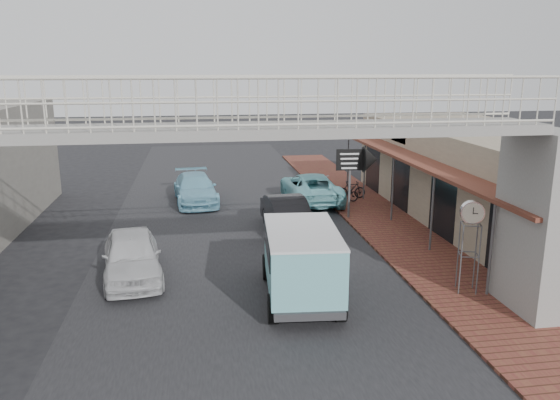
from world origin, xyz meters
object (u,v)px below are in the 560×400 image
object	(u,v)px
white_hatchback	(132,256)
motorcycle_far	(351,190)
angkot_far	(195,189)
arrow_sign	(368,160)
dark_sedan	(288,215)
motorcycle_near	(344,194)
street_clock	(472,217)
angkot_curb	(311,188)
angkot_van	(301,254)

from	to	relation	value
white_hatchback	motorcycle_far	world-z (taller)	white_hatchback
white_hatchback	angkot_far	distance (m)	9.94
arrow_sign	motorcycle_far	bearing A→B (deg)	88.60
angkot_far	motorcycle_far	size ratio (longest dim) A/B	3.24
arrow_sign	dark_sedan	bearing A→B (deg)	-155.75
dark_sedan	motorcycle_near	xyz separation A→B (m)	(3.48, 4.08, -0.20)
motorcycle_far	street_clock	bearing A→B (deg)	178.44
motorcycle_far	angkot_far	bearing A→B (deg)	82.23
dark_sedan	motorcycle_near	size ratio (longest dim) A/B	2.80
dark_sedan	motorcycle_far	xyz separation A→B (m)	(4.05, 4.84, -0.16)
angkot_curb	motorcycle_far	xyz separation A→B (m)	(2.09, 0.03, -0.18)
angkot_van	arrow_sign	size ratio (longest dim) A/B	1.46
white_hatchback	street_clock	distance (m)	10.42
dark_sedan	street_clock	xyz separation A→B (m)	(4.16, -6.96, 1.67)
angkot_curb	angkot_far	world-z (taller)	angkot_curb
dark_sedan	angkot_van	world-z (taller)	angkot_van
motorcycle_far	street_clock	xyz separation A→B (m)	(0.11, -11.80, 1.84)
street_clock	arrow_sign	bearing A→B (deg)	109.93
angkot_far	motorcycle_near	size ratio (longest dim) A/B	3.12
angkot_curb	street_clock	bearing A→B (deg)	100.14
angkot_van	street_clock	distance (m)	5.02
white_hatchback	motorcycle_near	size ratio (longest dim) A/B	2.85
motorcycle_near	angkot_van	bearing A→B (deg)	145.94
street_clock	arrow_sign	world-z (taller)	arrow_sign
angkot_curb	angkot_van	world-z (taller)	angkot_van
white_hatchback	motorcycle_far	bearing A→B (deg)	35.04
angkot_curb	motorcycle_near	size ratio (longest dim) A/B	3.42
motorcycle_near	arrow_sign	size ratio (longest dim) A/B	0.49
dark_sedan	motorcycle_near	bearing A→B (deg)	45.31
white_hatchback	angkot_far	world-z (taller)	white_hatchback
angkot_van	motorcycle_near	world-z (taller)	angkot_van
angkot_far	arrow_sign	xyz separation A→B (m)	(7.42, -4.24, 1.94)
angkot_van	motorcycle_near	distance (m)	11.50
white_hatchback	angkot_curb	xyz separation A→B (m)	(7.69, 8.92, -0.02)
dark_sedan	motorcycle_far	world-z (taller)	dark_sedan
white_hatchback	angkot_van	bearing A→B (deg)	-33.76
angkot_far	angkot_van	size ratio (longest dim) A/B	1.05
dark_sedan	white_hatchback	bearing A→B (deg)	-148.61
angkot_curb	angkot_far	size ratio (longest dim) A/B	1.09
arrow_sign	angkot_far	bearing A→B (deg)	154.25
motorcycle_far	street_clock	distance (m)	11.94
motorcycle_near	arrow_sign	distance (m)	3.45
angkot_curb	white_hatchback	bearing A→B (deg)	48.79
angkot_van	dark_sedan	bearing A→B (deg)	88.17
angkot_curb	street_clock	world-z (taller)	street_clock
motorcycle_far	street_clock	world-z (taller)	street_clock
motorcycle_near	street_clock	world-z (taller)	street_clock
white_hatchback	street_clock	bearing A→B (deg)	-23.46
motorcycle_near	angkot_far	bearing A→B (deg)	65.49
angkot_far	arrow_sign	bearing A→B (deg)	-34.72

